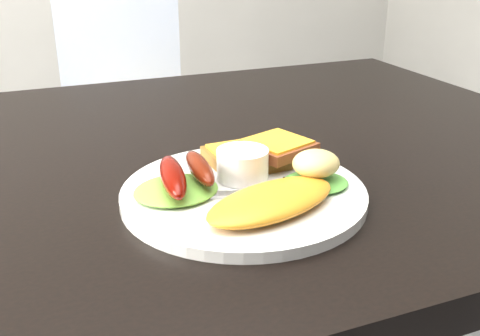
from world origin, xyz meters
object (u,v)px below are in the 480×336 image
object	(u,v)px
dining_chair	(136,128)
dining_table	(164,165)
plate	(244,194)
person	(48,61)

from	to	relation	value
dining_chair	dining_table	bearing A→B (deg)	-84.36
dining_table	plate	world-z (taller)	plate
dining_chair	plate	size ratio (longest dim) A/B	1.50
person	plate	world-z (taller)	person
dining_table	dining_chair	distance (m)	1.05
dining_chair	plate	bearing A→B (deg)	-80.95
dining_table	plate	distance (m)	0.18
person	plate	bearing A→B (deg)	72.44
dining_chair	plate	xyz separation A→B (m)	(-0.12, -1.17, 0.31)
dining_table	dining_chair	world-z (taller)	dining_table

